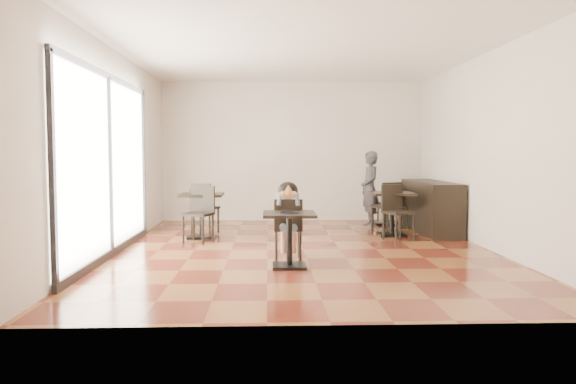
{
  "coord_description": "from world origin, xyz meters",
  "views": [
    {
      "loc": [
        -0.57,
        -8.99,
        1.57
      ],
      "look_at": [
        -0.28,
        -0.9,
        1.0
      ],
      "focal_mm": 35.0,
      "sensor_mm": 36.0,
      "label": 1
    }
  ],
  "objects_px": {
    "child_table": "(289,240)",
    "chair_back_b": "(397,208)",
    "chair_left_a": "(205,208)",
    "child": "(288,221)",
    "chair_back_a": "(387,204)",
    "cafe_table_mid": "(392,214)",
    "cafe_table_left": "(202,216)",
    "adult_patron": "(370,189)",
    "chair_left_b": "(198,215)",
    "cafe_table_back": "(384,209)",
    "child_chair": "(288,229)",
    "chair_mid_b": "(399,213)",
    "chair_mid_a": "(386,207)"
  },
  "relations": [
    {
      "from": "cafe_table_left",
      "to": "child_table",
      "type": "bearing_deg",
      "value": -60.97
    },
    {
      "from": "child_table",
      "to": "chair_left_b",
      "type": "relative_size",
      "value": 0.76
    },
    {
      "from": "cafe_table_back",
      "to": "chair_mid_a",
      "type": "relative_size",
      "value": 0.71
    },
    {
      "from": "cafe_table_left",
      "to": "child_chair",
      "type": "bearing_deg",
      "value": -55.18
    },
    {
      "from": "cafe_table_back",
      "to": "chair_mid_b",
      "type": "relative_size",
      "value": 0.71
    },
    {
      "from": "child_chair",
      "to": "cafe_table_back",
      "type": "height_order",
      "value": "child_chair"
    },
    {
      "from": "child",
      "to": "chair_left_b",
      "type": "distance_m",
      "value": 2.22
    },
    {
      "from": "child_table",
      "to": "chair_back_b",
      "type": "height_order",
      "value": "chair_back_b"
    },
    {
      "from": "chair_mid_a",
      "to": "chair_back_b",
      "type": "bearing_deg",
      "value": -146.21
    },
    {
      "from": "child",
      "to": "chair_left_b",
      "type": "xyz_separation_m",
      "value": [
        -1.51,
        1.62,
        -0.08
      ]
    },
    {
      "from": "cafe_table_mid",
      "to": "cafe_table_left",
      "type": "bearing_deg",
      "value": -177.59
    },
    {
      "from": "chair_back_b",
      "to": "cafe_table_mid",
      "type": "bearing_deg",
      "value": -115.73
    },
    {
      "from": "adult_patron",
      "to": "chair_left_b",
      "type": "relative_size",
      "value": 1.63
    },
    {
      "from": "cafe_table_left",
      "to": "chair_back_b",
      "type": "height_order",
      "value": "chair_back_b"
    },
    {
      "from": "child",
      "to": "chair_back_a",
      "type": "height_order",
      "value": "child"
    },
    {
      "from": "chair_left_b",
      "to": "cafe_table_back",
      "type": "bearing_deg",
      "value": 52.5
    },
    {
      "from": "chair_mid_b",
      "to": "adult_patron",
      "type": "bearing_deg",
      "value": 71.37
    },
    {
      "from": "cafe_table_left",
      "to": "chair_left_b",
      "type": "height_order",
      "value": "chair_left_b"
    },
    {
      "from": "chair_mid_b",
      "to": "chair_left_b",
      "type": "height_order",
      "value": "chair_mid_b"
    },
    {
      "from": "child",
      "to": "chair_mid_b",
      "type": "height_order",
      "value": "child"
    },
    {
      "from": "cafe_table_mid",
      "to": "chair_back_a",
      "type": "bearing_deg",
      "value": 80.28
    },
    {
      "from": "chair_back_b",
      "to": "child_table",
      "type": "bearing_deg",
      "value": -129.32
    },
    {
      "from": "cafe_table_back",
      "to": "chair_mid_a",
      "type": "xyz_separation_m",
      "value": [
        -0.2,
        -1.1,
        0.15
      ]
    },
    {
      "from": "chair_left_a",
      "to": "chair_back_a",
      "type": "height_order",
      "value": "chair_left_a"
    },
    {
      "from": "child",
      "to": "cafe_table_mid",
      "type": "relative_size",
      "value": 1.38
    },
    {
      "from": "child",
      "to": "cafe_table_back",
      "type": "xyz_separation_m",
      "value": [
        2.25,
        3.97,
        -0.22
      ]
    },
    {
      "from": "chair_back_a",
      "to": "chair_back_b",
      "type": "distance_m",
      "value": 0.92
    },
    {
      "from": "cafe_table_mid",
      "to": "chair_left_a",
      "type": "bearing_deg",
      "value": 173.59
    },
    {
      "from": "child_table",
      "to": "chair_left_a",
      "type": "bearing_deg",
      "value": 114.79
    },
    {
      "from": "cafe_table_mid",
      "to": "child_chair",
      "type": "bearing_deg",
      "value": -131.4
    },
    {
      "from": "adult_patron",
      "to": "chair_mid_a",
      "type": "relative_size",
      "value": 1.62
    },
    {
      "from": "child",
      "to": "chair_left_a",
      "type": "distance_m",
      "value": 3.12
    },
    {
      "from": "chair_back_a",
      "to": "adult_patron",
      "type": "bearing_deg",
      "value": 43.81
    },
    {
      "from": "child_table",
      "to": "chair_left_b",
      "type": "xyz_separation_m",
      "value": [
        -1.51,
        2.17,
        0.12
      ]
    },
    {
      "from": "chair_mid_a",
      "to": "chair_left_a",
      "type": "height_order",
      "value": "chair_mid_a"
    },
    {
      "from": "cafe_table_left",
      "to": "cafe_table_back",
      "type": "bearing_deg",
      "value": 25.55
    },
    {
      "from": "child_chair",
      "to": "cafe_table_back",
      "type": "relative_size",
      "value": 1.29
    },
    {
      "from": "child",
      "to": "chair_left_a",
      "type": "bearing_deg",
      "value": 119.03
    },
    {
      "from": "adult_patron",
      "to": "cafe_table_left",
      "type": "height_order",
      "value": "adult_patron"
    },
    {
      "from": "chair_left_a",
      "to": "cafe_table_mid",
      "type": "bearing_deg",
      "value": -165.88
    },
    {
      "from": "chair_mid_b",
      "to": "chair_left_a",
      "type": "bearing_deg",
      "value": 141.07
    },
    {
      "from": "cafe_table_back",
      "to": "adult_patron",
      "type": "bearing_deg",
      "value": -141.9
    },
    {
      "from": "child_chair",
      "to": "chair_left_a",
      "type": "xyz_separation_m",
      "value": [
        -1.51,
        2.72,
        0.04
      ]
    },
    {
      "from": "adult_patron",
      "to": "chair_left_b",
      "type": "bearing_deg",
      "value": -67.03
    },
    {
      "from": "child_table",
      "to": "child_chair",
      "type": "relative_size",
      "value": 0.83
    },
    {
      "from": "cafe_table_left",
      "to": "chair_back_b",
      "type": "distance_m",
      "value": 4.1
    },
    {
      "from": "adult_patron",
      "to": "chair_mid_b",
      "type": "height_order",
      "value": "adult_patron"
    },
    {
      "from": "chair_back_b",
      "to": "chair_back_a",
      "type": "bearing_deg",
      "value": 81.75
    },
    {
      "from": "chair_back_b",
      "to": "child_chair",
      "type": "bearing_deg",
      "value": -133.22
    },
    {
      "from": "chair_mid_b",
      "to": "chair_back_b",
      "type": "relative_size",
      "value": 1.18
    }
  ]
}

